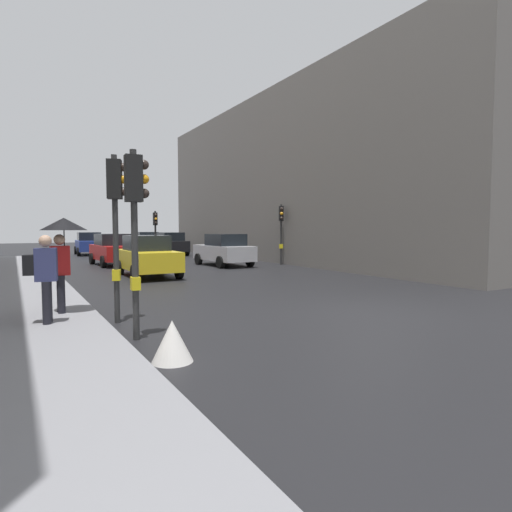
% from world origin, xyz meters
% --- Properties ---
extents(ground_plane, '(120.00, 120.00, 0.00)m').
position_xyz_m(ground_plane, '(0.00, 0.00, 0.00)').
color(ground_plane, black).
extents(sidewalk_kerb, '(3.26, 40.00, 0.16)m').
position_xyz_m(sidewalk_kerb, '(-7.54, 6.00, 0.08)').
color(sidewalk_kerb, gray).
rests_on(sidewalk_kerb, ground).
extents(building_facade_right, '(12.00, 29.58, 10.41)m').
position_xyz_m(building_facade_right, '(11.91, 15.48, 5.21)').
color(building_facade_right, slate).
rests_on(building_facade_right, ground).
extents(traffic_light_mid_street, '(0.34, 0.45, 3.42)m').
position_xyz_m(traffic_light_mid_street, '(5.60, 12.50, 2.36)').
color(traffic_light_mid_street, '#2D2D2D').
rests_on(traffic_light_mid_street, ground).
extents(traffic_light_far_median, '(0.25, 0.43, 3.21)m').
position_xyz_m(traffic_light_far_median, '(0.67, 20.11, 2.22)').
color(traffic_light_far_median, '#2D2D2D').
rests_on(traffic_light_far_median, ground).
extents(traffic_light_near_right, '(0.45, 0.33, 3.63)m').
position_xyz_m(traffic_light_near_right, '(-5.59, 2.01, 2.50)').
color(traffic_light_near_right, '#2D2D2D').
rests_on(traffic_light_near_right, ground).
extents(traffic_light_near_left, '(0.44, 0.26, 3.48)m').
position_xyz_m(traffic_light_near_left, '(-5.59, 0.39, 2.40)').
color(traffic_light_near_left, '#2D2D2D').
rests_on(traffic_light_near_left, ground).
extents(car_yellow_taxi, '(2.06, 4.22, 1.76)m').
position_xyz_m(car_yellow_taxi, '(-2.56, 10.49, 0.88)').
color(car_yellow_taxi, yellow).
rests_on(car_yellow_taxi, ground).
extents(car_blue_van, '(2.18, 4.28, 1.76)m').
position_xyz_m(car_blue_van, '(-2.35, 27.70, 0.88)').
color(car_blue_van, navy).
rests_on(car_blue_van, ground).
extents(car_white_compact, '(2.11, 4.25, 1.76)m').
position_xyz_m(car_white_compact, '(2.60, 29.42, 0.88)').
color(car_white_compact, silver).
rests_on(car_white_compact, ground).
extents(car_dark_suv, '(2.03, 4.20, 1.76)m').
position_xyz_m(car_dark_suv, '(3.01, 24.19, 0.88)').
color(car_dark_suv, black).
rests_on(car_dark_suv, ground).
extents(car_red_sedan, '(2.19, 4.29, 1.76)m').
position_xyz_m(car_red_sedan, '(-2.65, 17.05, 0.88)').
color(car_red_sedan, red).
rests_on(car_red_sedan, ground).
extents(car_silver_hatchback, '(2.15, 4.27, 1.76)m').
position_xyz_m(car_silver_hatchback, '(2.55, 13.59, 0.88)').
color(car_silver_hatchback, '#BCBCC1').
rests_on(car_silver_hatchback, ground).
extents(pedestrian_with_umbrella, '(1.00, 1.00, 2.14)m').
position_xyz_m(pedestrian_with_umbrella, '(-6.57, 2.99, 1.84)').
color(pedestrian_with_umbrella, black).
rests_on(pedestrian_with_umbrella, sidewalk_kerb).
extents(pedestrian_with_grey_backpack, '(0.64, 0.39, 1.77)m').
position_xyz_m(pedestrian_with_grey_backpack, '(-7.03, 1.96, 1.16)').
color(pedestrian_with_grey_backpack, black).
rests_on(pedestrian_with_grey_backpack, sidewalk_kerb).
extents(warning_sign_triangle, '(0.64, 0.64, 0.65)m').
position_xyz_m(warning_sign_triangle, '(-5.46, -1.20, 0.33)').
color(warning_sign_triangle, silver).
rests_on(warning_sign_triangle, ground).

